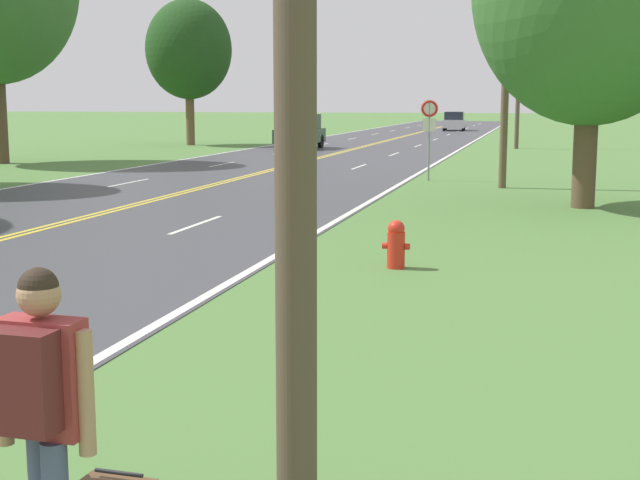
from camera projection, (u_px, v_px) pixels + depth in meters
name	position (u px, v px, depth m)	size (l,w,h in m)	color
hitchhiker_person	(39.00, 396.00, 4.88)	(0.62, 0.45, 1.83)	#475175
fire_hydrant	(396.00, 244.00, 14.58)	(0.45, 0.29, 0.80)	red
traffic_sign	(429.00, 120.00, 30.26)	(0.60, 0.10, 2.76)	gray
utility_pole_midground	(507.00, 39.00, 27.38)	(1.80, 0.24, 8.89)	brown
utility_pole_far	(519.00, 73.00, 50.30)	(1.80, 0.24, 8.26)	brown
tree_behind_sign	(189.00, 50.00, 54.32)	(5.26, 5.26, 8.85)	brown
car_dark_green_suv_mid_near	(300.00, 131.00, 50.63)	(2.02, 4.29, 1.96)	black
car_silver_van_mid_far	(454.00, 121.00, 81.44)	(2.09, 4.35, 1.73)	black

